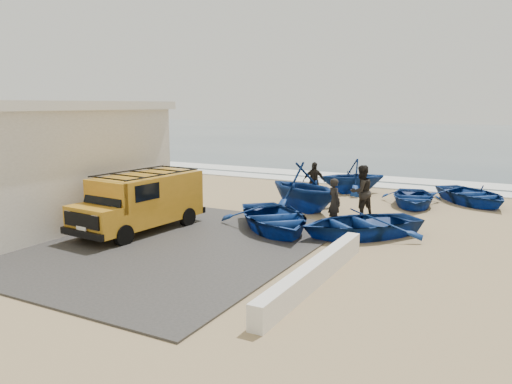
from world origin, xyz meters
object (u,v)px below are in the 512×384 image
at_px(boat_mid_left, 303,187).
at_px(boat_mid_right, 413,197).
at_px(van, 142,200).
at_px(boat_far_left, 352,176).
at_px(boat_near_right, 360,224).
at_px(parapet, 315,273).
at_px(fisherman_back, 314,181).
at_px(boat_far_right, 472,195).
at_px(boat_near_left, 274,218).
at_px(fisherman_front, 334,202).
at_px(fisherman_middle, 361,192).
at_px(building, 5,161).

relative_size(boat_mid_left, boat_mid_right, 1.04).
bearing_deg(van, boat_far_left, 73.79).
height_order(van, boat_mid_right, van).
relative_size(boat_near_right, boat_mid_right, 1.16).
bearing_deg(parapet, fisherman_back, 111.99).
bearing_deg(boat_mid_left, boat_mid_right, -25.32).
height_order(van, boat_far_right, van).
xyz_separation_m(boat_near_left, fisherman_back, (-0.83, 5.62, 0.41)).
bearing_deg(fisherman_front, fisherman_back, -18.34).
bearing_deg(boat_mid_left, fisherman_middle, -67.33).
bearing_deg(fisherman_front, boat_near_left, 90.33).
relative_size(boat_mid_right, fisherman_front, 2.12).
bearing_deg(fisherman_front, boat_far_left, -37.06).
relative_size(boat_near_left, boat_mid_left, 1.17).
relative_size(boat_mid_right, fisherman_back, 2.05).
bearing_deg(boat_mid_right, building, -157.17).
bearing_deg(parapet, building, 175.42).
relative_size(van, boat_far_left, 1.52).
height_order(building, parapet, building).
bearing_deg(building, boat_mid_left, 35.67).
bearing_deg(building, fisherman_back, 45.07).
distance_m(parapet, boat_mid_right, 10.49).
relative_size(boat_near_right, fisherman_front, 2.45).
distance_m(building, fisherman_back, 12.26).
relative_size(van, boat_mid_left, 1.29).
bearing_deg(boat_near_left, fisherman_back, 55.35).
height_order(parapet, boat_near_left, boat_near_left).
relative_size(parapet, fisherman_middle, 3.04).
bearing_deg(boat_far_left, fisherman_middle, -15.78).
bearing_deg(boat_near_right, parapet, -43.43).
distance_m(building, parapet, 12.68).
height_order(boat_mid_left, fisherman_back, boat_mid_left).
height_order(boat_near_right, boat_mid_right, boat_near_right).
relative_size(boat_near_right, boat_far_left, 1.30).
distance_m(boat_mid_left, fisherman_back, 2.19).
distance_m(fisherman_middle, fisherman_back, 3.59).
xyz_separation_m(boat_mid_left, boat_far_right, (5.79, 4.62, -0.56)).
xyz_separation_m(boat_near_right, fisherman_front, (-1.25, 1.09, 0.41)).
distance_m(van, fisherman_back, 8.28).
relative_size(van, boat_far_right, 1.21).
relative_size(boat_mid_right, boat_far_right, 0.89).
bearing_deg(fisherman_middle, parapet, 43.24).
bearing_deg(boat_mid_right, van, -143.65).
distance_m(parapet, boat_mid_left, 8.28).
relative_size(boat_mid_left, boat_far_left, 1.17).
height_order(boat_far_right, fisherman_front, fisherman_front).
height_order(building, fisherman_middle, building).
relative_size(boat_near_left, boat_mid_right, 1.22).
height_order(building, boat_far_right, building).
bearing_deg(fisherman_front, boat_far_right, -80.85).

